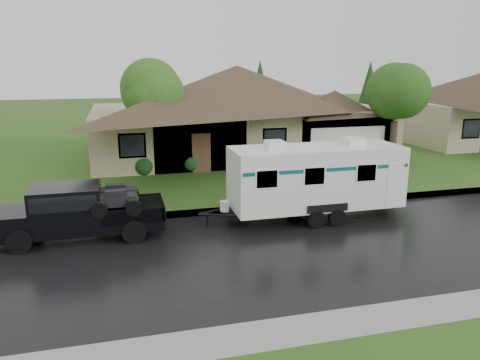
# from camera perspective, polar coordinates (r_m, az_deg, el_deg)

# --- Properties ---
(ground) EXTENTS (140.00, 140.00, 0.00)m
(ground) POSITION_cam_1_polar(r_m,az_deg,el_deg) (17.37, 4.66, -5.75)
(ground) COLOR #31561A
(ground) RESTS_ON ground
(road) EXTENTS (140.00, 8.00, 0.01)m
(road) POSITION_cam_1_polar(r_m,az_deg,el_deg) (15.62, 7.09, -8.11)
(road) COLOR black
(road) RESTS_ON ground
(curb) EXTENTS (140.00, 0.50, 0.15)m
(curb) POSITION_cam_1_polar(r_m,az_deg,el_deg) (19.37, 2.47, -3.37)
(curb) COLOR gray
(curb) RESTS_ON ground
(lawn) EXTENTS (140.00, 26.00, 0.15)m
(lawn) POSITION_cam_1_polar(r_m,az_deg,el_deg) (31.43, -4.37, 3.37)
(lawn) COLOR #31561A
(lawn) RESTS_ON ground
(house_main) EXTENTS (19.44, 10.80, 6.90)m
(house_main) POSITION_cam_1_polar(r_m,az_deg,el_deg) (30.34, 0.23, 9.73)
(house_main) COLOR tan
(house_main) RESTS_ON lawn
(tree_left_green) EXTENTS (3.60, 3.60, 5.96)m
(tree_left_green) POSITION_cam_1_polar(r_m,az_deg,el_deg) (25.01, -10.67, 10.16)
(tree_left_green) COLOR #382B1E
(tree_left_green) RESTS_ON lawn
(tree_right_green) EXTENTS (3.36, 3.36, 5.56)m
(tree_right_green) POSITION_cam_1_polar(r_m,az_deg,el_deg) (28.68, 18.55, 9.60)
(tree_right_green) COLOR #382B1E
(tree_right_green) RESTS_ON lawn
(shrub_row) EXTENTS (13.60, 1.00, 1.00)m
(shrub_row) POSITION_cam_1_polar(r_m,az_deg,el_deg) (26.33, 2.15, 2.60)
(shrub_row) COLOR #143814
(shrub_row) RESTS_ON lawn
(pickup_truck) EXTENTS (5.61, 2.13, 1.87)m
(pickup_truck) POSITION_cam_1_polar(r_m,az_deg,el_deg) (16.89, -19.41, -3.52)
(pickup_truck) COLOR black
(pickup_truck) RESTS_ON ground
(travel_trailer) EXTENTS (6.92, 2.43, 3.10)m
(travel_trailer) POSITION_cam_1_polar(r_m,az_deg,el_deg) (18.14, 9.23, 0.40)
(travel_trailer) COLOR white
(travel_trailer) RESTS_ON ground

